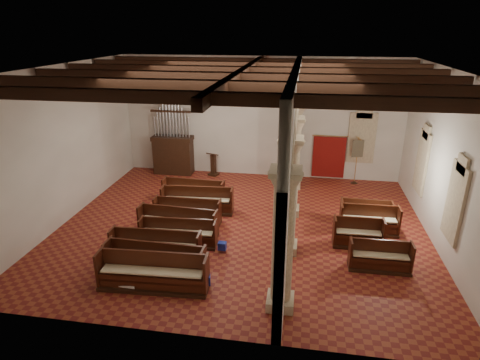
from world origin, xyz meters
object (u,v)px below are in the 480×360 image
nave_pew_0 (153,277)px  aisle_pew_0 (380,260)px  pipe_organ (173,148)px  lectern (213,166)px  processional_banner (356,168)px

nave_pew_0 → aisle_pew_0: 7.11m
pipe_organ → aisle_pew_0: (9.31, -7.65, -1.04)m
pipe_organ → nave_pew_0: size_ratio=1.33×
lectern → nave_pew_0: size_ratio=0.38×
lectern → nave_pew_0: 9.76m
aisle_pew_0 → nave_pew_0: bearing=-163.3°
pipe_organ → aisle_pew_0: size_ratio=2.26×
pipe_organ → nave_pew_0: bearing=-75.5°
lectern → nave_pew_0: lectern is taller
processional_banner → nave_pew_0: (-6.78, -9.74, -0.42)m
pipe_organ → aisle_pew_0: bearing=-39.4°
pipe_organ → processional_banner: bearing=-0.2°
pipe_organ → processional_banner: 9.32m
lectern → nave_pew_0: bearing=-68.7°
processional_banner → aisle_pew_0: size_ratio=1.23×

